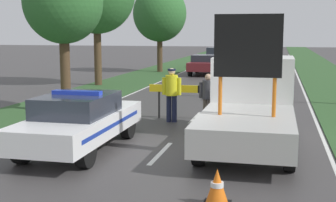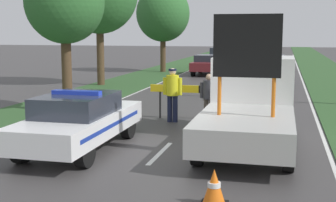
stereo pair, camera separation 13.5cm
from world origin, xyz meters
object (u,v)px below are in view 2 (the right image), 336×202
Objects in this scene: police_car at (79,120)px; traffic_cone_near_police at (240,108)px; roadside_tree_near_right at (163,14)px; roadside_tree_mid_left at (65,3)px; queued_car_suv_grey at (221,57)px; queued_car_wagon_maroon at (208,64)px; queued_car_sedan_silver at (270,70)px; road_barrier at (199,91)px; traffic_cone_centre_front at (214,187)px; police_officer at (173,90)px; work_truck at (251,103)px; pedestrian_civilian at (209,94)px; queued_car_van_white at (260,84)px.

police_car reaches higher than traffic_cone_near_police.
roadside_tree_near_right is 17.61m from roadside_tree_mid_left.
queued_car_wagon_maroon is at bearing 89.82° from queued_car_suv_grey.
roadside_tree_mid_left is (-6.27, -0.84, 3.71)m from traffic_cone_near_police.
queued_car_sedan_silver is at bearing -40.48° from roadside_tree_near_right.
road_barrier reaches higher than traffic_cone_centre_front.
queued_car_wagon_maroon is 1.05× the size of queued_car_suv_grey.
road_barrier is 5.71× the size of traffic_cone_near_police.
queued_car_suv_grey is 7.18m from roadside_tree_near_right.
police_car is 2.73× the size of police_officer.
work_truck is 26.49m from queued_car_suv_grey.
police_officer is at bearing -74.60° from roadside_tree_near_right.
pedestrian_civilian reaches higher than road_barrier.
work_truck is 1.64× the size of road_barrier.
roadside_tree_near_right is at bearing 103.33° from police_car.
police_officer is 1.20m from pedestrian_civilian.
work_truck is 8.18m from queued_car_van_white.
road_barrier is 2.08× the size of pedestrian_civilian.
roadside_tree_mid_left is at bearing -164.68° from pedestrian_civilian.
traffic_cone_centre_front is at bearing -73.64° from roadside_tree_near_right.
road_barrier is 5.45m from queued_car_van_white.
pedestrian_civilian is 1.96m from traffic_cone_near_police.
roadside_tree_mid_left is (-6.91, 3.31, 2.90)m from work_truck.
traffic_cone_near_police is 7.33m from roadside_tree_mid_left.
traffic_cone_near_police is at bearing -66.87° from roadside_tree_near_right.
police_officer is 7.59m from traffic_cone_centre_front.
queued_car_wagon_maroon is at bearing 99.27° from traffic_cone_centre_front.
traffic_cone_near_police is 4.07m from queued_car_van_white.
roadside_tree_mid_left is at bearing 56.96° from queued_car_sedan_silver.
pedestrian_civilian is 0.38× the size of queued_car_sedan_silver.
traffic_cone_centre_front is 0.10× the size of roadside_tree_near_right.
road_barrier is at bearing 71.06° from queued_car_van_white.
roadside_tree_near_right reaches higher than roadside_tree_mid_left.
road_barrier is (-1.93, 3.02, -0.12)m from work_truck.
police_car reaches higher than queued_car_van_white.
traffic_cone_near_police is 0.13× the size of queued_car_wagon_maroon.
queued_car_van_white is 0.95× the size of queued_car_suv_grey.
queued_car_wagon_maroon is (-4.38, 5.51, -0.14)m from queued_car_sedan_silver.
queued_car_suv_grey is at bearing 120.22° from pedestrian_civilian.
road_barrier is 0.77× the size of queued_car_wagon_maroon.
roadside_tree_near_right is at bearing 55.85° from queued_car_suv_grey.
road_barrier is at bearing -138.82° from traffic_cone_near_police.
traffic_cone_near_police is at bearing 63.02° from police_car.
queued_car_suv_grey is (-3.96, 30.85, 0.54)m from traffic_cone_centre_front.
queued_car_van_white is at bearing -112.05° from police_officer.
police_officer is 0.41× the size of queued_car_wagon_maroon.
police_car is 3.01× the size of pedestrian_civilian.
queued_car_sedan_silver is 12.78m from queued_car_suv_grey.
road_barrier is 1.85m from traffic_cone_near_police.
traffic_cone_near_police is (0.87, 1.63, -0.66)m from pedestrian_civilian.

